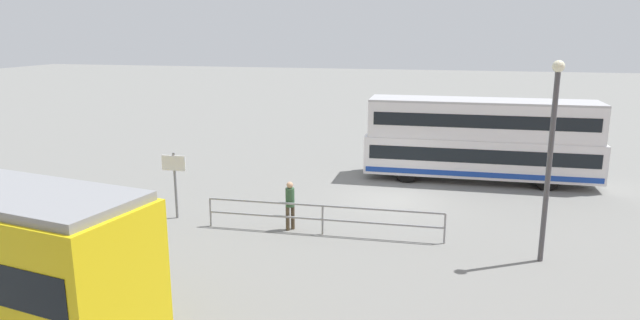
{
  "coord_description": "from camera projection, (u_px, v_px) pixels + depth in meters",
  "views": [
    {
      "loc": [
        -2.23,
        22.95,
        7.03
      ],
      "look_at": [
        2.41,
        3.41,
        2.34
      ],
      "focal_mm": 31.38,
      "sensor_mm": 36.0,
      "label": 1
    }
  ],
  "objects": [
    {
      "name": "info_sign",
      "position": [
        175.0,
        174.0,
        21.01
      ],
      "size": [
        0.94,
        0.12,
        2.56
      ],
      "color": "slate",
      "rests_on": "ground"
    },
    {
      "name": "double_decker_bus",
      "position": [
        480.0,
        140.0,
        26.27
      ],
      "size": [
        10.73,
        2.63,
        3.87
      ],
      "color": "white",
      "rests_on": "ground"
    },
    {
      "name": "pedestrian_railing",
      "position": [
        323.0,
        214.0,
        19.53
      ],
      "size": [
        8.45,
        0.27,
        1.08
      ],
      "color": "gray",
      "rests_on": "ground"
    },
    {
      "name": "pedestrian_near_railing",
      "position": [
        290.0,
        202.0,
        19.93
      ],
      "size": [
        0.45,
        0.45,
        1.79
      ],
      "color": "#4C3F2D",
      "rests_on": "ground"
    },
    {
      "name": "street_lamp",
      "position": [
        551.0,
        146.0,
        16.63
      ],
      "size": [
        0.36,
        0.36,
        6.18
      ],
      "color": "#4C4C51",
      "rests_on": "ground"
    },
    {
      "name": "ground_plane",
      "position": [
        393.0,
        199.0,
        23.85
      ],
      "size": [
        160.0,
        160.0,
        0.0
      ],
      "primitive_type": "plane",
      "color": "gray"
    }
  ]
}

